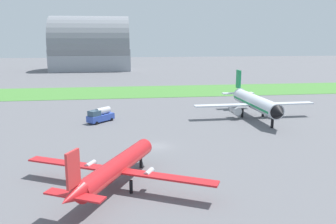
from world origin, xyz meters
TOP-DOWN VIEW (x-y plane):
  - ground_plane at (0.00, 0.00)m, footprint 600.00×600.00m
  - grass_taxiway_strip at (0.00, 64.60)m, footprint 360.00×28.00m
  - airplane_midfield_jet at (25.55, 19.14)m, footprint 29.56×28.96m
  - airplane_foreground_turboprop at (-7.05, -16.84)m, footprint 24.03×20.90m
  - fuel_truck_near_gate at (-11.05, 19.71)m, footprint 6.30×6.29m
  - hangar_distant at (-23.34, 156.65)m, footprint 46.30×32.05m

SIDE VIEW (x-z plane):
  - ground_plane at x=0.00m, z-range 0.00..0.00m
  - grass_taxiway_strip at x=0.00m, z-range 0.00..0.08m
  - fuel_truck_near_gate at x=-11.05m, z-range -0.06..3.23m
  - airplane_foreground_turboprop at x=-7.05m, z-range -1.05..6.80m
  - airplane_midfield_jet at x=25.55m, z-range -1.46..9.00m
  - hangar_distant at x=-23.34m, z-range -2.81..29.24m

